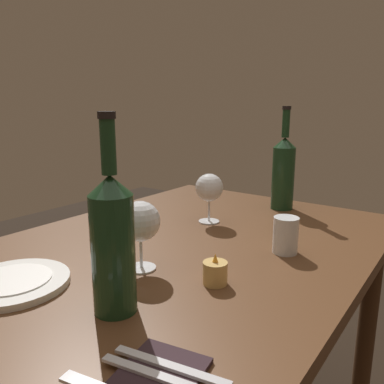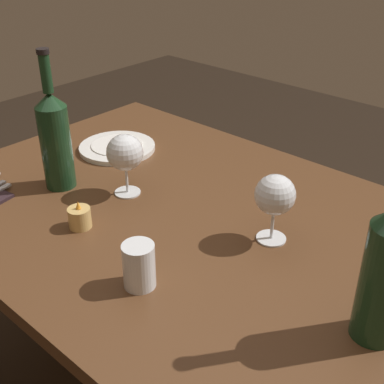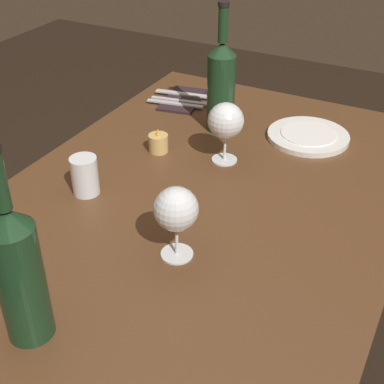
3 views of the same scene
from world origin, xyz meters
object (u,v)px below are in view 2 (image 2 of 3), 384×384
Objects in this scene: votive_candle at (80,218)px; dinner_plate at (117,147)px; wine_glass_left at (125,154)px; wine_glass_right at (275,196)px; wine_bottle_second at (55,138)px; water_tumbler at (139,268)px.

votive_candle reaches higher than dinner_plate.
votive_candle is at bearing 101.87° from wine_glass_left.
wine_glass_right is at bearing -144.51° from votive_candle.
wine_glass_left is at bearing -151.09° from wine_bottle_second.
water_tumbler is 0.41× the size of dinner_plate.
water_tumbler is at bearing 169.07° from votive_candle.
wine_glass_left is 1.02× the size of wine_glass_right.
wine_glass_left reaches higher than wine_glass_right.
wine_glass_left reaches higher than dinner_plate.
wine_glass_right is 0.32m from water_tumbler.
votive_candle is (0.25, -0.05, -0.02)m from water_tumbler.
water_tumbler is (0.10, 0.30, -0.07)m from wine_glass_right.
wine_glass_left reaches higher than water_tumbler.
water_tumbler is 1.38× the size of votive_candle.
wine_bottle_second is at bearing -16.93° from water_tumbler.
water_tumbler is (-0.29, 0.22, -0.07)m from wine_glass_left.
wine_glass_right is at bearing -169.10° from wine_glass_left.
wine_bottle_second is at bearing -24.05° from votive_candle.
dinner_plate is (0.06, -0.24, -0.13)m from wine_bottle_second.
wine_glass_right reaches higher than water_tumbler.
dinner_plate is at bearing -35.17° from wine_glass_left.
wine_glass_right reaches higher than dinner_plate.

